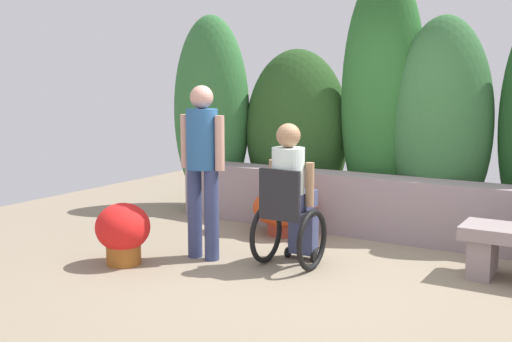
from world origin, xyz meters
TOP-DOWN VIEW (x-y plane):
  - ground_plane at (0.00, 0.00)m, footprint 10.13×10.13m
  - stone_retaining_wall at (0.00, 1.55)m, footprint 5.19×0.39m
  - hedge_backdrop at (-0.03, 2.10)m, footprint 6.40×1.16m
  - person_in_wheelchair at (-0.42, 0.12)m, footprint 0.53×0.66m
  - person_standing_companion at (-1.25, -0.11)m, footprint 0.49×0.30m
  - flower_pot_purple_near at (-1.77, -0.66)m, footprint 0.51×0.51m
  - flower_pot_terracotta_by_wall at (-1.03, 1.13)m, footprint 0.72×0.72m

SIDE VIEW (x-z plane):
  - ground_plane at x=0.00m, z-range 0.00..0.00m
  - flower_pot_terracotta_by_wall at x=-1.03m, z-range 0.02..0.54m
  - flower_pot_purple_near at x=-1.77m, z-range 0.02..0.60m
  - stone_retaining_wall at x=0.00m, z-range 0.00..0.67m
  - person_in_wheelchair at x=-0.42m, z-range -0.04..1.29m
  - person_standing_companion at x=-1.25m, z-range 0.13..1.79m
  - hedge_backdrop at x=-0.03m, z-range -0.25..2.77m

